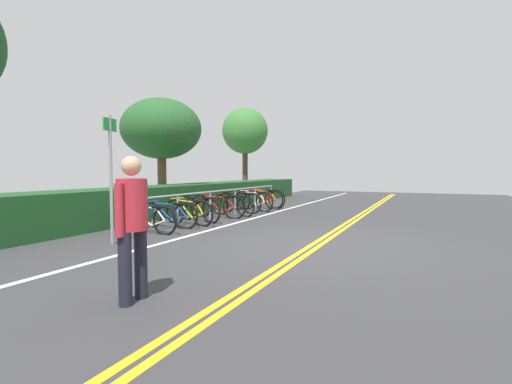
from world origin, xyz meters
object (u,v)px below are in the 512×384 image
bicycle_3 (198,209)px  bicycle_5 (233,205)px  bicycle_4 (217,206)px  bicycle_2 (189,212)px  bike_rack (223,196)px  bicycle_6 (239,203)px  bicycle_9 (265,199)px  tree_far_right (245,131)px  bicycle_1 (168,215)px  pedestrian (132,219)px  bicycle_0 (146,219)px  tree_mid (161,129)px  sign_post_near (111,168)px  bicycle_8 (261,199)px  bicycle_7 (253,201)px

bicycle_3 → bicycle_5: size_ratio=1.04×
bicycle_4 → bicycle_2: bearing=-178.8°
bike_rack → bicycle_6: 1.16m
bicycle_2 → bicycle_9: 5.14m
bike_rack → tree_far_right: size_ratio=1.63×
bicycle_1 → bicycle_3: bearing=-0.5°
pedestrian → bicycle_0: bearing=39.6°
bicycle_0 → bicycle_2: 1.47m
bicycle_5 → bicycle_6: (0.75, 0.18, 0.02)m
bicycle_3 → bicycle_9: bearing=-1.1°
bicycle_9 → tree_mid: tree_mid is taller
tree_mid → tree_far_right: size_ratio=0.83×
bicycle_1 → sign_post_near: (-2.10, -0.33, 1.14)m
bicycle_8 → bicycle_3: bearing=176.5°
bicycle_1 → bike_rack: bearing=-2.9°
bicycle_0 → bicycle_7: bicycle_7 is taller
sign_post_near → tree_far_right: (12.59, 3.43, 2.02)m
bike_rack → bicycle_3: bearing=174.5°
bicycle_0 → bicycle_2: size_ratio=1.05×
bicycle_6 → tree_far_right: tree_far_right is taller
bicycle_4 → pedestrian: pedestrian is taller
bicycle_3 → tree_mid: bearing=55.8°
bike_rack → bicycle_5: bearing=-17.5°
bike_rack → bicycle_3: size_ratio=4.40×
bicycle_1 → bicycle_5: size_ratio=0.96×
bicycle_9 → pedestrian: (-10.16, -2.85, 0.57)m
bicycle_7 → pedestrian: pedestrian is taller
bicycle_4 → pedestrian: bearing=-156.5°
pedestrian → sign_post_near: size_ratio=0.64×
bike_rack → sign_post_near: 4.70m
tree_far_right → bicycle_5: bearing=-156.2°
bicycle_5 → sign_post_near: 5.12m
tree_mid → bicycle_1: bearing=-139.4°
bike_rack → pedestrian: (-6.86, -2.82, 0.27)m
bicycle_8 → bicycle_9: bicycle_8 is taller
bicycle_7 → bicycle_9: (1.41, 0.15, -0.02)m
bicycle_6 → bicycle_0: bearing=179.3°
bicycle_8 → tree_mid: size_ratio=0.46×
bike_rack → tree_far_right: (7.98, 3.23, 2.86)m
bicycle_1 → bicycle_3: (1.34, -0.01, 0.03)m
bicycle_7 → bicycle_6: bearing=166.2°
bicycle_9 → bicycle_6: bearing=179.1°
bicycle_6 → pedestrian: pedestrian is taller
bicycle_4 → bicycle_6: bicycle_4 is taller
bicycle_8 → sign_post_near: sign_post_near is taller
bicycle_3 → bicycle_2: bearing=-168.4°
bicycle_6 → tree_far_right: 8.18m
bicycle_3 → sign_post_near: sign_post_near is taller
bicycle_0 → sign_post_near: size_ratio=0.72×
bicycle_0 → bicycle_5: size_ratio=1.05×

